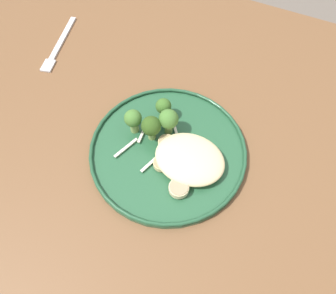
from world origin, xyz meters
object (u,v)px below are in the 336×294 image
seared_scallop_left_edge (161,163)px  broccoli_floret_beside_noodles (134,119)px  seared_scallop_rear_pale (176,155)px  broccoli_floret_center_pile (169,120)px  broccoli_floret_right_tilted (151,127)px  dinner_plate (168,150)px  dinner_fork (59,45)px  seared_scallop_tilted_round (179,188)px  seared_scallop_large_seared (199,168)px  broccoli_floret_rear_charred (163,107)px  seared_scallop_on_noodles (167,143)px

seared_scallop_left_edge → broccoli_floret_beside_noodles: size_ratio=0.53×
seared_scallop_rear_pale → broccoli_floret_center_pile: (-0.04, 0.05, 0.03)m
broccoli_floret_beside_noodles → broccoli_floret_right_tilted: (0.04, -0.00, 0.00)m
dinner_plate → dinner_fork: bearing=157.0°
dinner_plate → dinner_fork: size_ratio=1.57×
seared_scallop_tilted_round → broccoli_floret_center_pile: size_ratio=0.58×
dinner_plate → seared_scallop_large_seared: size_ratio=11.39×
broccoli_floret_rear_charred → dinner_fork: 0.33m
seared_scallop_left_edge → broccoli_floret_rear_charred: 0.11m
dinner_plate → seared_scallop_left_edge: size_ratio=9.81×
seared_scallop_tilted_round → broccoli_floret_beside_noodles: broccoli_floret_beside_noodles is taller
seared_scallop_tilted_round → seared_scallop_on_noodles: 0.09m
broccoli_floret_right_tilted → seared_scallop_tilted_round: bearing=-40.0°
broccoli_floret_beside_noodles → dinner_fork: (-0.28, 0.14, -0.04)m
seared_scallop_large_seared → broccoli_floret_beside_noodles: broccoli_floret_beside_noodles is taller
seared_scallop_rear_pale → dinner_plate: bearing=153.3°
broccoli_floret_beside_noodles → dinner_plate: bearing=-10.0°
broccoli_floret_beside_noodles → dinner_fork: 0.31m
seared_scallop_left_edge → dinner_fork: bearing=152.6°
seared_scallop_left_edge → broccoli_floret_right_tilted: size_ratio=0.53×
seared_scallop_tilted_round → broccoli_floret_rear_charred: size_ratio=0.71×
broccoli_floret_beside_noodles → broccoli_floret_right_tilted: bearing=-4.7°
seared_scallop_rear_pale → broccoli_floret_rear_charred: broccoli_floret_rear_charred is taller
dinner_plate → broccoli_floret_rear_charred: broccoli_floret_rear_charred is taller
seared_scallop_large_seared → seared_scallop_tilted_round: size_ratio=0.74×
seared_scallop_on_noodles → broccoli_floret_center_pile: broccoli_floret_center_pile is taller
broccoli_floret_beside_noodles → seared_scallop_left_edge: bearing=-31.4°
seared_scallop_on_noodles → dinner_fork: 0.38m
broccoli_floret_center_pile → seared_scallop_on_noodles: bearing=-70.2°
dinner_plate → broccoli_floret_beside_noodles: broccoli_floret_beside_noodles is taller
dinner_plate → seared_scallop_rear_pale: 0.03m
seared_scallop_on_noodles → seared_scallop_rear_pale: bearing=-32.8°
broccoli_floret_right_tilted → seared_scallop_large_seared: bearing=-13.6°
seared_scallop_rear_pale → broccoli_floret_center_pile: 0.06m
seared_scallop_large_seared → seared_scallop_left_edge: seared_scallop_large_seared is taller
broccoli_floret_center_pile → dinner_fork: broccoli_floret_center_pile is taller
seared_scallop_rear_pale → seared_scallop_on_noodles: bearing=147.2°
seared_scallop_tilted_round → broccoli_floret_rear_charred: 0.16m
dinner_plate → broccoli_floret_right_tilted: size_ratio=5.21×
broccoli_floret_center_pile → broccoli_floret_beside_noodles: bearing=-159.0°
broccoli_floret_beside_noodles → seared_scallop_tilted_round: bearing=-31.8°
seared_scallop_large_seared → broccoli_floret_center_pile: broccoli_floret_center_pile is taller
broccoli_floret_rear_charred → dinner_plate: bearing=-58.1°
broccoli_floret_right_tilted → broccoli_floret_rear_charred: bearing=91.2°
seared_scallop_large_seared → dinner_fork: bearing=158.6°
broccoli_floret_beside_noodles → seared_scallop_rear_pale: bearing=-13.8°
seared_scallop_large_seared → seared_scallop_tilted_round: seared_scallop_large_seared is taller
seared_scallop_large_seared → seared_scallop_rear_pale: bearing=173.7°
broccoli_floret_rear_charred → broccoli_floret_right_tilted: broccoli_floret_right_tilted is taller
seared_scallop_rear_pale → seared_scallop_tilted_round: size_ratio=0.76×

